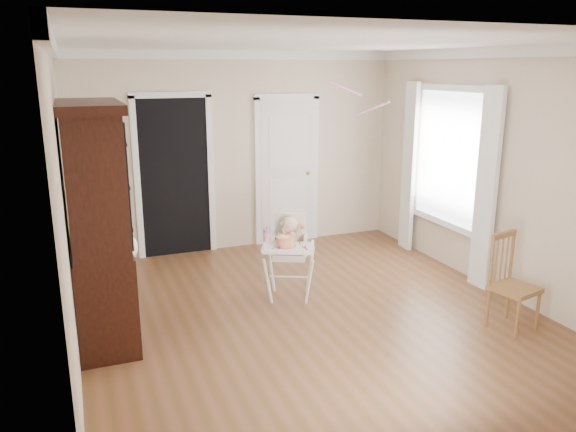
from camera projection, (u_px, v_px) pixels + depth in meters
name	position (u px, v px, depth m)	size (l,w,h in m)	color
floor	(310.00, 315.00, 5.81)	(5.00, 5.00, 0.00)	brown
ceiling	(313.00, 42.00, 5.12)	(5.00, 5.00, 0.00)	white
wall_back	(239.00, 152.00, 7.72)	(4.50, 4.50, 0.00)	beige
wall_left	(64.00, 207.00, 4.68)	(5.00, 5.00, 0.00)	beige
wall_right	(496.00, 172.00, 6.25)	(5.00, 5.00, 0.00)	beige
crown_molding	(313.00, 49.00, 5.13)	(4.50, 5.00, 0.12)	white
doorway	(175.00, 174.00, 7.45)	(1.06, 0.05, 2.22)	black
closet_door	(287.00, 172.00, 8.02)	(0.96, 0.09, 2.13)	white
window_right	(446.00, 167.00, 6.96)	(0.13, 1.84, 2.30)	white
high_chair	(290.00, 247.00, 6.10)	(0.77, 0.83, 0.95)	white
baby	(290.00, 235.00, 6.09)	(0.25, 0.27, 0.40)	beige
cake	(285.00, 241.00, 5.87)	(0.24, 0.24, 0.11)	silver
sippy_cup	(267.00, 236.00, 5.97)	(0.08, 0.08, 0.20)	pink
china_cabinet	(98.00, 225.00, 5.09)	(0.58, 1.30, 2.20)	black
dining_chair	(512.00, 285.00, 5.43)	(0.46, 0.46, 0.94)	brown
streamer	(346.00, 89.00, 6.29)	(0.03, 0.50, 0.02)	pink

